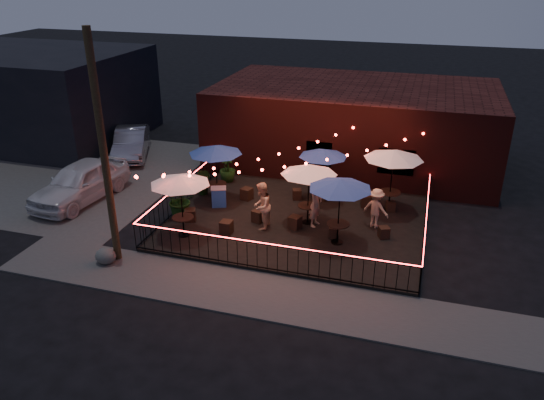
{
  "coord_description": "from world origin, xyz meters",
  "views": [
    {
      "loc": [
        4.62,
        -16.69,
        9.78
      ],
      "look_at": [
        -0.95,
        1.71,
        1.03
      ],
      "focal_mm": 35.0,
      "sensor_mm": 36.0,
      "label": 1
    }
  ],
  "objects": [
    {
      "name": "ground",
      "position": [
        0.0,
        0.0,
        0.0
      ],
      "size": [
        110.0,
        110.0,
        0.0
      ],
      "primitive_type": "plane",
      "color": "black",
      "rests_on": "ground"
    },
    {
      "name": "patio",
      "position": [
        0.0,
        2.0,
        0.07
      ],
      "size": [
        10.0,
        8.0,
        0.15
      ],
      "primitive_type": "cube",
      "color": "black",
      "rests_on": "ground"
    },
    {
      "name": "sidewalk",
      "position": [
        0.0,
        -3.25,
        0.03
      ],
      "size": [
        18.0,
        2.5,
        0.05
      ],
      "primitive_type": "cube",
      "color": "#454240",
      "rests_on": "ground"
    },
    {
      "name": "parking_lot",
      "position": [
        -12.0,
        4.0,
        0.01
      ],
      "size": [
        11.0,
        12.0,
        0.02
      ],
      "primitive_type": "cube",
      "color": "#454240",
      "rests_on": "ground"
    },
    {
      "name": "brick_building",
      "position": [
        1.0,
        9.99,
        2.0
      ],
      "size": [
        14.0,
        8.0,
        4.0
      ],
      "color": "black",
      "rests_on": "ground"
    },
    {
      "name": "background_building",
      "position": [
        -18.0,
        9.0,
        2.5
      ],
      "size": [
        12.0,
        9.0,
        5.0
      ],
      "primitive_type": "cube",
      "color": "black",
      "rests_on": "ground"
    },
    {
      "name": "utility_pole",
      "position": [
        -5.4,
        -2.6,
        4.0
      ],
      "size": [
        0.26,
        0.26,
        8.0
      ],
      "primitive_type": "cylinder",
      "color": "#312414",
      "rests_on": "ground"
    },
    {
      "name": "fence_front",
      "position": [
        0.0,
        -2.0,
        0.66
      ],
      "size": [
        10.0,
        0.04,
        1.04
      ],
      "color": "black",
      "rests_on": "patio"
    },
    {
      "name": "fence_left",
      "position": [
        -5.0,
        2.0,
        0.66
      ],
      "size": [
        0.04,
        8.0,
        1.04
      ],
      "rotation": [
        0.0,
        0.0,
        1.57
      ],
      "color": "black",
      "rests_on": "patio"
    },
    {
      "name": "fence_right",
      "position": [
        5.0,
        2.0,
        0.66
      ],
      "size": [
        0.04,
        8.0,
        1.04
      ],
      "rotation": [
        0.0,
        0.0,
        1.57
      ],
      "color": "black",
      "rests_on": "patio"
    },
    {
      "name": "festoon_lights",
      "position": [
        -1.01,
        1.7,
        2.52
      ],
      "size": [
        10.02,
        8.72,
        1.32
      ],
      "color": "red",
      "rests_on": "ground"
    },
    {
      "name": "cafe_table_0",
      "position": [
        -3.8,
        -0.52,
        2.41
      ],
      "size": [
        2.53,
        2.53,
        2.47
      ],
      "rotation": [
        0.0,
        0.0,
        0.14
      ],
      "color": "black",
      "rests_on": "patio"
    },
    {
      "name": "cafe_table_1",
      "position": [
        -3.8,
        2.88,
        2.45
      ],
      "size": [
        2.68,
        2.68,
        2.52
      ],
      "rotation": [
        0.0,
        0.0,
        0.19
      ],
      "color": "black",
      "rests_on": "patio"
    },
    {
      "name": "cafe_table_2",
      "position": [
        0.48,
        1.89,
        2.37
      ],
      "size": [
        2.65,
        2.65,
        2.44
      ],
      "rotation": [
        0.0,
        0.0,
        0.23
      ],
      "color": "black",
      "rests_on": "patio"
    },
    {
      "name": "cafe_table_3",
      "position": [
        0.53,
        4.33,
        2.25
      ],
      "size": [
        2.74,
        2.74,
        2.3
      ],
      "rotation": [
        0.0,
        0.0,
        -0.4
      ],
      "color": "black",
      "rests_on": "patio"
    },
    {
      "name": "cafe_table_4",
      "position": [
        1.92,
        0.61,
        2.48
      ],
      "size": [
        2.69,
        2.69,
        2.55
      ],
      "rotation": [
        0.0,
        0.0,
        -0.18
      ],
      "color": "black",
      "rests_on": "patio"
    },
    {
      "name": "cafe_table_5",
      "position": [
        3.48,
        4.04,
        2.58
      ],
      "size": [
        2.52,
        2.52,
        2.66
      ],
      "rotation": [
        0.0,
        0.0,
        -0.04
      ],
      "color": "black",
      "rests_on": "patio"
    },
    {
      "name": "bistro_chair_0",
      "position": [
        -4.09,
        0.69,
        0.4
      ],
      "size": [
        0.55,
        0.55,
        0.5
      ],
      "primitive_type": "cube",
      "rotation": [
        0.0,
        0.0,
        0.39
      ],
      "color": "black",
      "rests_on": "patio"
    },
    {
      "name": "bistro_chair_1",
      "position": [
        -2.29,
        0.08,
        0.41
      ],
      "size": [
        0.44,
        0.44,
        0.52
      ],
      "primitive_type": "cube",
      "rotation": [
        0.0,
        0.0,
        3.13
      ],
      "color": "black",
      "rests_on": "patio"
    },
    {
      "name": "bistro_chair_2",
      "position": [
        -4.01,
        3.45,
        0.4
      ],
      "size": [
        0.49,
        0.49,
        0.51
      ],
      "primitive_type": "cube",
      "rotation": [
        0.0,
        0.0,
        -0.16
      ],
      "color": "black",
      "rests_on": "patio"
    },
    {
      "name": "bistro_chair_3",
      "position": [
        -2.6,
        3.33,
        0.41
      ],
      "size": [
        0.54,
        0.54,
        0.51
      ],
      "primitive_type": "cube",
      "rotation": [
        0.0,
        0.0,
        2.85
      ],
      "color": "black",
      "rests_on": "patio"
    },
    {
      "name": "bistro_chair_4",
      "position": [
        -1.44,
        1.4,
        0.4
      ],
      "size": [
        0.53,
        0.53,
        0.49
      ],
      "primitive_type": "cube",
      "rotation": [
        0.0,
        0.0,
        -0.32
      ],
      "color": "black",
      "rests_on": "patio"
    },
    {
      "name": "bistro_chair_5",
      "position": [
        0.12,
        1.27,
        0.4
      ],
      "size": [
        0.53,
        0.53,
        0.51
      ],
      "primitive_type": "cube",
      "rotation": [
        0.0,
        0.0,
        2.85
      ],
      "color": "black",
      "rests_on": "patio"
    },
    {
      "name": "bistro_chair_6",
      "position": [
        -0.5,
        4.0,
        0.37
      ],
      "size": [
        0.48,
        0.48,
        0.45
      ],
      "primitive_type": "cube",
      "rotation": [
        0.0,
        0.0,
        0.34
      ],
      "color": "black",
      "rests_on": "patio"
    },
    {
      "name": "bistro_chair_7",
      "position": [
        0.56,
        4.22,
        0.4
      ],
      "size": [
        0.45,
        0.45,
        0.51
      ],
      "primitive_type": "cube",
      "rotation": [
        0.0,
        0.0,
        3.09
      ],
      "color": "black",
      "rests_on": "patio"
    },
    {
      "name": "bistro_chair_8",
      "position": [
        1.71,
        0.98,
        0.36
      ],
      "size": [
        0.37,
        0.37,
        0.41
      ],
      "primitive_type": "cube",
      "rotation": [
        0.0,
        0.0,
        0.07
      ],
      "color": "black",
      "rests_on": "patio"
    },
    {
      "name": "bistro_chair_9",
      "position": [
        3.54,
        1.5,
        0.37
      ],
      "size": [
        0.49,
        0.49,
        0.44
      ],
      "primitive_type": "cube",
      "rotation": [
        0.0,
        0.0,
        3.57
      ],
      "color": "black",
      "rests_on": "patio"
    },
    {
      "name": "bistro_chair_10",
      "position": [
        2.51,
        4.12,
        0.4
      ],
      "size": [
        0.51,
        0.51,
        0.51
      ],
      "primitive_type": "cube",
      "rotation": [
        0.0,
        0.0,
        0.22
      ],
      "color": "black",
      "rests_on": "patio"
    },
    {
      "name": "bistro_chair_11",
      "position": [
        3.56,
        3.94,
        0.36
      ],
      "size": [
        0.44,
        0.44,
        0.42
      ],
      "primitive_type": "cube",
      "rotation": [
        0.0,
        0.0,
        3.42
      ],
      "color": "black",
      "rests_on": "patio"
    },
    {
      "name": "patron_a",
      "position": [
        0.81,
        1.76,
        1.12
      ],
      "size": [
        0.59,
        0.78,
        1.93
      ],
      "primitive_type": "imported",
      "rotation": [
        0.0,
        0.0,
        1.38
      ],
      "color": "#D29D8C",
      "rests_on": "patio"
    },
    {
      "name": "patron_b",
      "position": [
        -1.13,
        0.89,
        1.1
      ],
      "size": [
        0.74,
        0.94,
        1.91
      ],
      "primitive_type": "imported",
      "rotation": [
        0.0,
        0.0,
        -1.59
      ],
      "color": "#D6B18F",
      "rests_on": "patio"
    },
    {
      "name": "patron_c",
      "position": [
        3.1,
        2.3,
        0.96
      ],
      "size": [
        1.19,
        0.94,
        1.62
      ],
      "primitive_type": "imported",
      "rotation": [
        0.0,
        0.0,
        2.77
      ],
      "color": "tan",
      "rests_on": "patio"
    },
    {
      "name": "potted_shrub_a",
      "position": [
        -4.6,
        0.98,
        0.89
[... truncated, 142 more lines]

